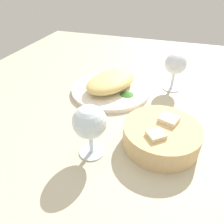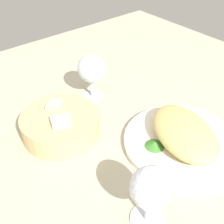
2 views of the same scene
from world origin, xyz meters
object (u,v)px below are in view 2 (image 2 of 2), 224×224
at_px(plate, 182,142).
at_px(bread_basket, 60,124).
at_px(wine_glass_near, 91,70).
at_px(wine_glass_far, 151,189).

distance_m(plate, bread_basket, 0.29).
bearing_deg(plate, wine_glass_near, 8.80).
distance_m(bread_basket, wine_glass_near, 0.18).
relative_size(plate, wine_glass_far, 2.10).
bearing_deg(wine_glass_far, plate, -67.03).
bearing_deg(bread_basket, wine_glass_near, -63.07).
bearing_deg(wine_glass_far, bread_basket, -0.61).
bearing_deg(bread_basket, plate, -137.39).
relative_size(bread_basket, wine_glass_far, 1.43).
bearing_deg(wine_glass_near, wine_glass_far, 157.60).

